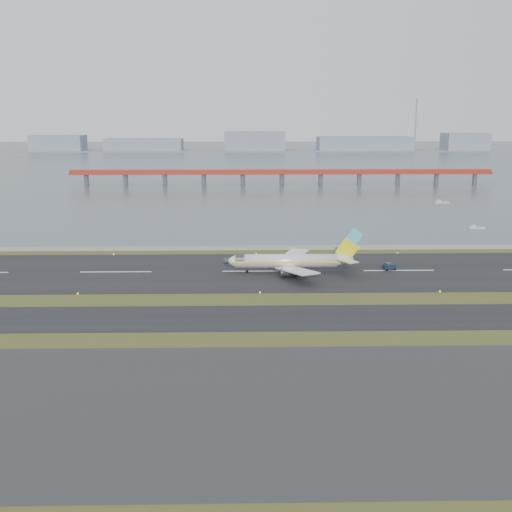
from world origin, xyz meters
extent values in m
plane|color=#354819|center=(0.00, 0.00, 0.00)|extent=(1000.00, 1000.00, 0.00)
cube|color=#303133|center=(0.00, -55.00, 0.05)|extent=(1000.00, 50.00, 0.10)
cube|color=black|center=(0.00, -12.00, 0.05)|extent=(1000.00, 18.00, 0.10)
cube|color=black|center=(0.00, 30.00, 0.05)|extent=(1000.00, 45.00, 0.10)
cube|color=#969690|center=(0.00, 60.00, 0.50)|extent=(1000.00, 2.50, 1.00)
cube|color=#485667|center=(0.00, 460.00, 0.00)|extent=(1400.00, 800.00, 1.30)
cube|color=#9F291B|center=(20.00, 250.00, 7.50)|extent=(260.00, 5.00, 1.60)
cube|color=#9F291B|center=(20.00, 250.00, 9.00)|extent=(260.00, 0.40, 1.40)
cylinder|color=#4C4C51|center=(-76.00, 250.00, 3.00)|extent=(2.80, 2.80, 7.00)
cylinder|color=#4C4C51|center=(20.00, 250.00, 3.00)|extent=(2.80, 2.80, 7.00)
cylinder|color=#4C4C51|center=(116.00, 250.00, 3.00)|extent=(2.80, 2.80, 7.00)
cube|color=gray|center=(0.00, 620.00, 0.00)|extent=(1400.00, 80.00, 1.00)
cube|color=gray|center=(-220.00, 620.00, 9.00)|extent=(60.00, 35.00, 18.00)
cube|color=gray|center=(-120.00, 620.00, 7.00)|extent=(90.00, 35.00, 14.00)
cube|color=gray|center=(10.00, 620.00, 11.00)|extent=(70.00, 35.00, 22.00)
cube|color=gray|center=(140.00, 620.00, 8.00)|extent=(110.00, 35.00, 16.00)
cube|color=gray|center=(260.00, 620.00, 10.00)|extent=(50.00, 35.00, 20.00)
cylinder|color=gray|center=(200.00, 620.00, 30.00)|extent=(1.80, 1.80, 60.00)
cylinder|color=white|center=(7.95, 28.16, 3.50)|extent=(28.00, 3.80, 3.80)
cone|color=white|center=(-7.65, 28.16, 3.50)|extent=(3.20, 3.80, 3.80)
cone|color=white|center=(24.15, 28.16, 3.80)|extent=(5.00, 3.80, 3.80)
cube|color=yellow|center=(7.95, 26.24, 3.50)|extent=(31.00, 0.06, 0.45)
cube|color=yellow|center=(7.95, 30.08, 3.50)|extent=(31.00, 0.06, 0.45)
cube|color=white|center=(10.15, 19.66, 2.80)|extent=(11.31, 15.89, 1.66)
cube|color=white|center=(10.15, 36.66, 2.80)|extent=(11.31, 15.89, 1.66)
cylinder|color=#36363A|center=(8.45, 22.16, 1.60)|extent=(4.20, 2.10, 2.10)
cylinder|color=#36363A|center=(8.45, 34.16, 1.60)|extent=(4.20, 2.10, 2.10)
cube|color=yellow|center=(24.95, 28.16, 6.70)|extent=(6.80, 0.35, 6.85)
cube|color=#50CDE3|center=(26.85, 28.16, 10.40)|extent=(4.85, 0.37, 4.90)
cube|color=white|center=(24.45, 24.36, 4.30)|extent=(5.64, 6.80, 0.22)
cube|color=white|center=(24.45, 31.96, 4.30)|extent=(5.64, 6.80, 0.22)
cylinder|color=black|center=(-3.05, 28.16, 0.45)|extent=(0.80, 0.28, 0.80)
cylinder|color=black|center=(9.45, 25.36, 0.55)|extent=(1.00, 0.38, 1.00)
cylinder|color=black|center=(9.45, 30.96, 0.55)|extent=(1.00, 0.38, 1.00)
cube|color=#121B32|center=(37.47, 30.59, 0.96)|extent=(3.78, 2.68, 1.29)
cube|color=#36363A|center=(37.06, 30.49, 1.82)|extent=(1.83, 1.91, 0.75)
cylinder|color=black|center=(36.53, 29.48, 0.37)|extent=(0.80, 0.49, 0.75)
cylinder|color=black|center=(36.13, 31.15, 0.37)|extent=(0.80, 0.49, 0.75)
cylinder|color=black|center=(38.82, 30.03, 0.37)|extent=(0.80, 0.49, 0.75)
cylinder|color=black|center=(38.42, 31.70, 0.37)|extent=(0.80, 0.49, 0.75)
cube|color=#BAB9BD|center=(86.20, 96.23, 0.35)|extent=(6.28, 2.36, 0.79)
cube|color=#BAB9BD|center=(84.88, 96.32, 1.06)|extent=(1.85, 1.53, 0.79)
cube|color=#BAB9BD|center=(93.71, 166.21, 0.44)|extent=(8.06, 4.18, 0.99)
cube|color=#BAB9BD|center=(92.11, 165.81, 1.32)|extent=(2.56, 2.23, 0.99)
camera|label=1|loc=(-4.19, -145.67, 43.90)|focal=45.00mm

